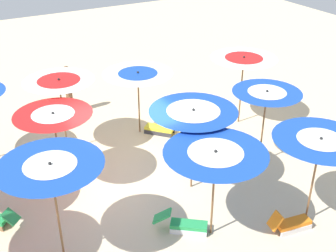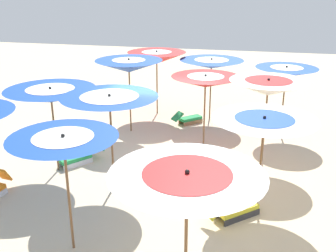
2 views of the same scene
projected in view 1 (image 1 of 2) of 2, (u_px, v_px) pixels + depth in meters
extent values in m
cube|color=beige|center=(126.00, 186.00, 12.11)|extent=(39.20, 39.20, 0.04)
cylinder|color=brown|center=(58.00, 216.00, 9.29)|extent=(0.05, 0.05, 2.24)
cone|color=#1947B2|center=(51.00, 173.00, 8.75)|extent=(2.18, 2.18, 0.40)
cone|color=white|center=(51.00, 169.00, 8.70)|extent=(1.08, 1.08, 0.20)
sphere|color=black|center=(50.00, 163.00, 8.64)|extent=(0.07, 0.07, 0.07)
cylinder|color=brown|center=(213.00, 198.00, 9.96)|extent=(0.05, 0.05, 2.10)
cone|color=#1947B2|center=(215.00, 159.00, 9.45)|extent=(2.30, 2.30, 0.35)
cone|color=white|center=(215.00, 156.00, 9.41)|extent=(1.22, 1.22, 0.19)
sphere|color=black|center=(216.00, 151.00, 9.35)|extent=(0.07, 0.07, 0.07)
cylinder|color=brown|center=(312.00, 185.00, 10.33)|extent=(0.05, 0.05, 2.17)
cone|color=#1947B2|center=(320.00, 146.00, 9.81)|extent=(2.18, 2.18, 0.32)
cone|color=white|center=(320.00, 142.00, 9.77)|extent=(1.07, 1.07, 0.16)
sphere|color=black|center=(321.00, 138.00, 9.72)|extent=(0.07, 0.07, 0.07)
cylinder|color=brown|center=(58.00, 154.00, 11.66)|extent=(0.05, 0.05, 2.05)
cone|color=red|center=(54.00, 120.00, 11.17)|extent=(2.02, 2.02, 0.33)
cone|color=white|center=(53.00, 117.00, 11.13)|extent=(1.09, 1.09, 0.18)
sphere|color=black|center=(53.00, 113.00, 11.07)|extent=(0.07, 0.07, 0.07)
cylinder|color=brown|center=(192.00, 153.00, 11.55)|extent=(0.05, 0.05, 2.20)
cone|color=#1947B2|center=(193.00, 116.00, 11.02)|extent=(2.27, 2.27, 0.31)
cone|color=white|center=(193.00, 114.00, 10.99)|extent=(1.36, 1.36, 0.19)
sphere|color=black|center=(193.00, 110.00, 10.94)|extent=(0.07, 0.07, 0.07)
cylinder|color=brown|center=(262.00, 131.00, 12.66)|extent=(0.05, 0.05, 2.13)
cone|color=#1947B2|center=(266.00, 98.00, 12.15)|extent=(1.94, 1.94, 0.34)
cone|color=white|center=(267.00, 95.00, 12.11)|extent=(1.07, 1.07, 0.19)
sphere|color=black|center=(267.00, 91.00, 12.05)|extent=(0.07, 0.07, 0.07)
cylinder|color=brown|center=(64.00, 119.00, 13.30)|extent=(0.05, 0.05, 2.15)
cone|color=white|center=(60.00, 87.00, 12.78)|extent=(2.09, 2.09, 0.41)
cone|color=red|center=(59.00, 84.00, 12.74)|extent=(1.25, 1.25, 0.25)
sphere|color=black|center=(59.00, 79.00, 12.67)|extent=(0.07, 0.07, 0.07)
cylinder|color=brown|center=(139.00, 106.00, 14.34)|extent=(0.05, 0.05, 1.95)
cone|color=white|center=(138.00, 78.00, 13.87)|extent=(2.24, 2.24, 0.34)
cone|color=#1947B2|center=(138.00, 76.00, 13.84)|extent=(1.26, 1.26, 0.19)
sphere|color=black|center=(138.00, 72.00, 13.78)|extent=(0.07, 0.07, 0.07)
cylinder|color=brown|center=(241.00, 93.00, 14.91)|extent=(0.05, 0.05, 2.18)
cone|color=white|center=(243.00, 63.00, 14.39)|extent=(2.21, 2.21, 0.39)
cone|color=red|center=(244.00, 61.00, 14.34)|extent=(1.26, 1.26, 0.22)
sphere|color=black|center=(244.00, 57.00, 14.28)|extent=(0.07, 0.07, 0.07)
cube|color=silver|center=(189.00, 224.00, 10.61)|extent=(0.72, 0.57, 0.14)
cube|color=silver|center=(188.00, 233.00, 10.34)|extent=(0.72, 0.57, 0.14)
cube|color=green|center=(189.00, 225.00, 10.42)|extent=(0.89, 0.79, 0.10)
cube|color=green|center=(162.00, 216.00, 10.41)|extent=(0.54, 0.51, 0.33)
cube|color=green|center=(11.00, 217.00, 10.41)|extent=(0.48, 0.48, 0.28)
cube|color=silver|center=(289.00, 223.00, 10.67)|extent=(0.86, 0.16, 0.14)
cube|color=silver|center=(296.00, 231.00, 10.41)|extent=(0.86, 0.16, 0.14)
cube|color=orange|center=(293.00, 223.00, 10.48)|extent=(0.90, 0.44, 0.10)
cube|color=orange|center=(275.00, 221.00, 10.21)|extent=(0.30, 0.35, 0.38)
cube|color=#333338|center=(158.00, 134.00, 14.53)|extent=(0.68, 0.73, 0.14)
cube|color=#333338|center=(161.00, 129.00, 14.83)|extent=(0.68, 0.73, 0.14)
cube|color=yellow|center=(159.00, 128.00, 14.62)|extent=(0.92, 0.95, 0.10)
cube|color=yellow|center=(178.00, 125.00, 14.34)|extent=(0.51, 0.51, 0.36)
cylinder|color=brown|center=(70.00, 102.00, 15.87)|extent=(0.24, 0.24, 0.84)
cylinder|color=#D82672|center=(68.00, 82.00, 15.49)|extent=(0.30, 0.30, 0.74)
sphere|color=brown|center=(66.00, 69.00, 15.26)|extent=(0.23, 0.23, 0.23)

